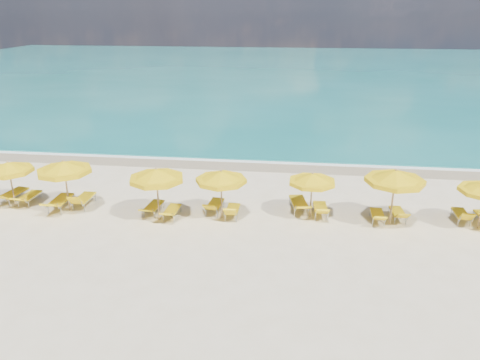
# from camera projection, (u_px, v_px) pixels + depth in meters

# --- Properties ---
(ground_plane) EXTENTS (120.00, 120.00, 0.00)m
(ground_plane) POSITION_uv_depth(u_px,v_px,m) (236.00, 218.00, 20.43)
(ground_plane) COLOR beige
(ocean) EXTENTS (120.00, 80.00, 0.30)m
(ocean) POSITION_uv_depth(u_px,v_px,m) (281.00, 72.00, 65.05)
(ocean) COLOR #126765
(ocean) RESTS_ON ground
(wet_sand_band) EXTENTS (120.00, 2.60, 0.01)m
(wet_sand_band) POSITION_uv_depth(u_px,v_px,m) (252.00, 164.00, 27.31)
(wet_sand_band) COLOR tan
(wet_sand_band) RESTS_ON ground
(foam_line) EXTENTS (120.00, 1.20, 0.03)m
(foam_line) POSITION_uv_depth(u_px,v_px,m) (254.00, 160.00, 28.05)
(foam_line) COLOR white
(foam_line) RESTS_ON ground
(whitecap_near) EXTENTS (14.00, 0.36, 0.05)m
(whitecap_near) POSITION_uv_depth(u_px,v_px,m) (189.00, 123.00, 36.93)
(whitecap_near) COLOR white
(whitecap_near) RESTS_ON ground
(whitecap_far) EXTENTS (18.00, 0.30, 0.05)m
(whitecap_far) POSITION_uv_depth(u_px,v_px,m) (360.00, 109.00, 41.82)
(whitecap_far) COLOR white
(whitecap_far) RESTS_ON ground
(umbrella_0) EXTENTS (2.81, 2.81, 2.18)m
(umbrella_0) POSITION_uv_depth(u_px,v_px,m) (9.00, 168.00, 20.99)
(umbrella_0) COLOR tan
(umbrella_0) RESTS_ON ground
(umbrella_1) EXTENTS (2.75, 2.75, 2.42)m
(umbrella_1) POSITION_uv_depth(u_px,v_px,m) (64.00, 168.00, 20.40)
(umbrella_1) COLOR tan
(umbrella_1) RESTS_ON ground
(umbrella_2) EXTENTS (2.63, 2.63, 2.37)m
(umbrella_2) POSITION_uv_depth(u_px,v_px,m) (156.00, 175.00, 19.56)
(umbrella_2) COLOR tan
(umbrella_2) RESTS_ON ground
(umbrella_3) EXTENTS (2.26, 2.26, 2.22)m
(umbrella_3) POSITION_uv_depth(u_px,v_px,m) (221.00, 177.00, 19.73)
(umbrella_3) COLOR tan
(umbrella_3) RESTS_ON ground
(umbrella_4) EXTENTS (2.64, 2.64, 2.08)m
(umbrella_4) POSITION_uv_depth(u_px,v_px,m) (312.00, 179.00, 19.89)
(umbrella_4) COLOR tan
(umbrella_4) RESTS_ON ground
(umbrella_5) EXTENTS (2.71, 2.71, 2.49)m
(umbrella_5) POSITION_uv_depth(u_px,v_px,m) (395.00, 177.00, 19.08)
(umbrella_5) COLOR tan
(umbrella_5) RESTS_ON ground
(lounger_0_left) EXTENTS (0.93, 2.04, 0.82)m
(lounger_0_left) POSITION_uv_depth(u_px,v_px,m) (13.00, 197.00, 22.04)
(lounger_0_left) COLOR #A5A8AD
(lounger_0_left) RESTS_ON ground
(lounger_0_right) EXTENTS (0.61, 1.76, 0.67)m
(lounger_0_right) POSITION_uv_depth(u_px,v_px,m) (30.00, 199.00, 21.87)
(lounger_0_right) COLOR #A5A8AD
(lounger_0_right) RESTS_ON ground
(lounger_1_left) EXTENTS (0.73, 2.07, 0.77)m
(lounger_1_left) POSITION_uv_depth(u_px,v_px,m) (60.00, 204.00, 21.23)
(lounger_1_left) COLOR #A5A8AD
(lounger_1_left) RESTS_ON ground
(lounger_1_right) EXTENTS (0.64, 1.79, 0.89)m
(lounger_1_right) POSITION_uv_depth(u_px,v_px,m) (84.00, 202.00, 21.52)
(lounger_1_right) COLOR #A5A8AD
(lounger_1_right) RESTS_ON ground
(lounger_2_left) EXTENTS (0.70, 1.77, 0.62)m
(lounger_2_left) POSITION_uv_depth(u_px,v_px,m) (154.00, 209.00, 20.81)
(lounger_2_left) COLOR #A5A8AD
(lounger_2_left) RESTS_ON ground
(lounger_2_right) EXTENTS (0.58, 1.66, 0.63)m
(lounger_2_right) POSITION_uv_depth(u_px,v_px,m) (172.00, 213.00, 20.41)
(lounger_2_right) COLOR #A5A8AD
(lounger_2_right) RESTS_ON ground
(lounger_3_left) EXTENTS (0.73, 1.79, 0.78)m
(lounger_3_left) POSITION_uv_depth(u_px,v_px,m) (215.00, 207.00, 20.93)
(lounger_3_left) COLOR #A5A8AD
(lounger_3_left) RESTS_ON ground
(lounger_3_right) EXTENTS (0.57, 1.57, 0.78)m
(lounger_3_right) POSITION_uv_depth(u_px,v_px,m) (232.00, 212.00, 20.44)
(lounger_3_right) COLOR #A5A8AD
(lounger_3_right) RESTS_ON ground
(lounger_4_left) EXTENTS (1.04, 2.15, 0.77)m
(lounger_4_left) POSITION_uv_depth(u_px,v_px,m) (299.00, 206.00, 21.01)
(lounger_4_left) COLOR #A5A8AD
(lounger_4_left) RESTS_ON ground
(lounger_4_right) EXTENTS (0.66, 1.77, 0.76)m
(lounger_4_right) POSITION_uv_depth(u_px,v_px,m) (320.00, 211.00, 20.56)
(lounger_4_right) COLOR #A5A8AD
(lounger_4_right) RESTS_ON ground
(lounger_5_left) EXTENTS (0.59, 1.63, 0.68)m
(lounger_5_left) POSITION_uv_depth(u_px,v_px,m) (377.00, 217.00, 19.99)
(lounger_5_left) COLOR #A5A8AD
(lounger_5_left) RESTS_ON ground
(lounger_5_right) EXTENTS (0.62, 1.62, 0.70)m
(lounger_5_right) POSITION_uv_depth(u_px,v_px,m) (398.00, 215.00, 20.19)
(lounger_5_right) COLOR #A5A8AD
(lounger_5_right) RESTS_ON ground
(lounger_6_left) EXTENTS (0.59, 1.60, 0.78)m
(lounger_6_left) POSITION_uv_depth(u_px,v_px,m) (461.00, 217.00, 20.01)
(lounger_6_left) COLOR #A5A8AD
(lounger_6_left) RESTS_ON ground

